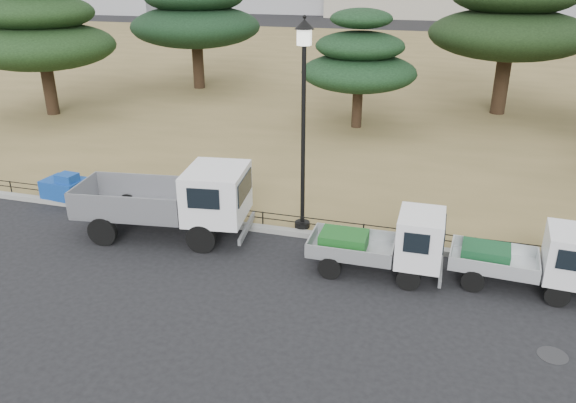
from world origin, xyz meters
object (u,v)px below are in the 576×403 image
(truck_kei_front, at_px, (386,243))
(truck_kei_rear, at_px, (531,258))
(street_lamp, at_px, (304,93))
(tarp_pile, at_px, (65,187))
(truck_large, at_px, (173,198))

(truck_kei_front, relative_size, truck_kei_rear, 1.02)
(truck_kei_front, distance_m, truck_kei_rear, 3.41)
(street_lamp, height_order, tarp_pile, street_lamp)
(truck_kei_front, distance_m, tarp_pile, 10.92)
(truck_large, distance_m, street_lamp, 4.71)
(tarp_pile, bearing_deg, truck_kei_front, -9.44)
(street_lamp, xyz_separation_m, tarp_pile, (-8.13, 0.03, -3.60))
(truck_large, xyz_separation_m, truck_kei_rear, (9.50, -0.21, -0.35))
(truck_large, height_order, tarp_pile, truck_large)
(truck_large, xyz_separation_m, truck_kei_front, (6.10, -0.47, -0.31))
(street_lamp, bearing_deg, truck_kei_rear, -13.97)
(truck_kei_rear, height_order, street_lamp, street_lamp)
(truck_large, distance_m, tarp_pile, 4.90)
(truck_large, xyz_separation_m, tarp_pile, (-4.67, 1.32, -0.68))
(truck_large, relative_size, tarp_pile, 3.66)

